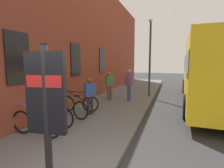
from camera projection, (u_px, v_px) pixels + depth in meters
name	position (u px, v px, depth m)	size (l,w,h in m)	color
ground	(170.00, 112.00, 8.15)	(60.00, 60.00, 0.00)	#2D2D30
sidewalk_pavement	(123.00, 99.00, 10.90)	(24.00, 3.50, 0.12)	slate
station_facade	(97.00, 40.00, 12.02)	(22.00, 0.65, 7.49)	brown
bicycle_nearest_sign	(36.00, 123.00, 5.23)	(0.48, 1.77, 0.97)	black
bicycle_far_end	(53.00, 115.00, 6.05)	(0.48, 1.76, 0.97)	black
bicycle_mid_rack	(70.00, 108.00, 6.96)	(0.52, 1.75, 0.97)	black
bicycle_leaning_wall	(79.00, 103.00, 7.75)	(0.66, 1.71, 0.97)	black
transit_info_sign	(46.00, 105.00, 2.39)	(0.16, 0.56, 2.40)	black
city_bus	(210.00, 69.00, 9.69)	(10.61, 3.02, 3.35)	yellow
pedestrian_crossing_street	(109.00, 83.00, 10.16)	(0.52, 0.46, 1.62)	brown
pedestrian_near_bus	(90.00, 92.00, 7.35)	(0.48, 0.45, 1.53)	#26262D
pedestrian_by_facade	(129.00, 82.00, 9.98)	(0.66, 0.34, 1.76)	#334C8C
street_lamp	(150.00, 50.00, 11.09)	(0.28, 0.28, 4.83)	#333338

